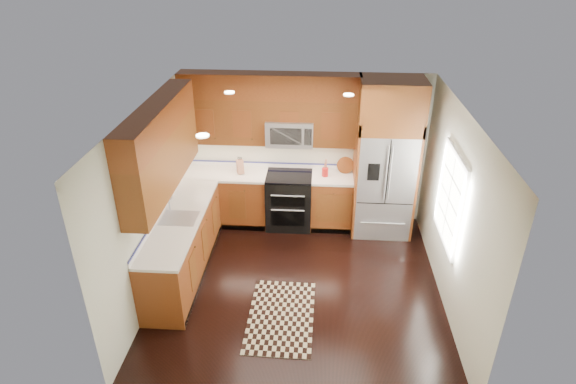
# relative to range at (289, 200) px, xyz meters

# --- Properties ---
(ground) EXTENTS (4.00, 4.00, 0.00)m
(ground) POSITION_rel_range_xyz_m (0.25, -1.67, -0.47)
(ground) COLOR black
(ground) RESTS_ON ground
(wall_back) EXTENTS (4.00, 0.02, 2.60)m
(wall_back) POSITION_rel_range_xyz_m (0.25, 0.33, 0.83)
(wall_back) COLOR beige
(wall_back) RESTS_ON ground
(wall_left) EXTENTS (0.02, 4.00, 2.60)m
(wall_left) POSITION_rel_range_xyz_m (-1.75, -1.67, 0.83)
(wall_left) COLOR beige
(wall_left) RESTS_ON ground
(wall_right) EXTENTS (0.02, 4.00, 2.60)m
(wall_right) POSITION_rel_range_xyz_m (2.25, -1.67, 0.83)
(wall_right) COLOR beige
(wall_right) RESTS_ON ground
(window) EXTENTS (0.04, 1.10, 1.30)m
(window) POSITION_rel_range_xyz_m (2.23, -1.47, 0.93)
(window) COLOR white
(window) RESTS_ON ground
(base_cabinets) EXTENTS (2.85, 3.00, 0.90)m
(base_cabinets) POSITION_rel_range_xyz_m (-0.98, -0.77, -0.02)
(base_cabinets) COLOR brown
(base_cabinets) RESTS_ON ground
(countertop) EXTENTS (2.86, 3.01, 0.04)m
(countertop) POSITION_rel_range_xyz_m (-0.84, -0.65, 0.45)
(countertop) COLOR white
(countertop) RESTS_ON base_cabinets
(upper_cabinets) EXTENTS (2.85, 3.00, 1.15)m
(upper_cabinets) POSITION_rel_range_xyz_m (-0.90, -0.58, 1.56)
(upper_cabinets) COLOR brown
(upper_cabinets) RESTS_ON ground
(range) EXTENTS (0.76, 0.67, 0.95)m
(range) POSITION_rel_range_xyz_m (0.00, 0.00, 0.00)
(range) COLOR black
(range) RESTS_ON ground
(microwave) EXTENTS (0.76, 0.40, 0.42)m
(microwave) POSITION_rel_range_xyz_m (-0.00, 0.13, 1.19)
(microwave) COLOR #B2B2B7
(microwave) RESTS_ON ground
(refrigerator) EXTENTS (0.98, 0.75, 2.60)m
(refrigerator) POSITION_rel_range_xyz_m (1.55, -0.04, 0.83)
(refrigerator) COLOR #B2B2B7
(refrigerator) RESTS_ON ground
(sink_faucet) EXTENTS (0.54, 0.44, 0.37)m
(sink_faucet) POSITION_rel_range_xyz_m (-1.48, -1.44, 0.52)
(sink_faucet) COLOR #B2B2B7
(sink_faucet) RESTS_ON countertop
(rug) EXTENTS (0.87, 1.43, 0.01)m
(rug) POSITION_rel_range_xyz_m (0.05, -2.33, -0.46)
(rug) COLOR black
(rug) RESTS_ON ground
(knife_block) EXTENTS (0.15, 0.17, 0.29)m
(knife_block) POSITION_rel_range_xyz_m (-0.83, 0.05, 0.59)
(knife_block) COLOR #A56D50
(knife_block) RESTS_ON countertop
(utensil_crock) EXTENTS (0.13, 0.13, 0.30)m
(utensil_crock) POSITION_rel_range_xyz_m (0.59, 0.03, 0.57)
(utensil_crock) COLOR #B21815
(utensil_crock) RESTS_ON countertop
(cutting_board) EXTENTS (0.30, 0.30, 0.02)m
(cutting_board) POSITION_rel_range_xyz_m (0.93, 0.18, 0.48)
(cutting_board) COLOR brown
(cutting_board) RESTS_ON countertop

